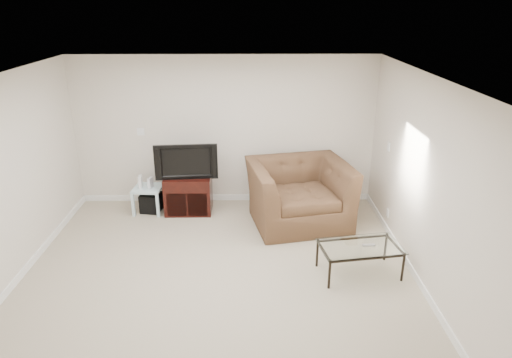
{
  "coord_description": "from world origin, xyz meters",
  "views": [
    {
      "loc": [
        0.41,
        -4.87,
        3.28
      ],
      "look_at": [
        0.5,
        1.2,
        0.9
      ],
      "focal_mm": 32.0,
      "sensor_mm": 36.0,
      "label": 1
    }
  ],
  "objects_px": {
    "television": "(186,160)",
    "coffee_table": "(359,260)",
    "recliner": "(300,184)",
    "side_table": "(149,199)",
    "tv_stand": "(189,194)",
    "subwoofer": "(151,202)"
  },
  "relations": [
    {
      "from": "tv_stand",
      "to": "recliner",
      "type": "height_order",
      "value": "recliner"
    },
    {
      "from": "subwoofer",
      "to": "coffee_table",
      "type": "xyz_separation_m",
      "value": [
        3.03,
        -1.92,
        0.05
      ]
    },
    {
      "from": "side_table",
      "to": "coffee_table",
      "type": "height_order",
      "value": "side_table"
    },
    {
      "from": "recliner",
      "to": "subwoofer",
      "type": "bearing_deg",
      "value": 158.31
    },
    {
      "from": "television",
      "to": "coffee_table",
      "type": "distance_m",
      "value": 3.13
    },
    {
      "from": "tv_stand",
      "to": "subwoofer",
      "type": "height_order",
      "value": "tv_stand"
    },
    {
      "from": "television",
      "to": "subwoofer",
      "type": "bearing_deg",
      "value": 171.16
    },
    {
      "from": "tv_stand",
      "to": "recliner",
      "type": "relative_size",
      "value": 0.5
    },
    {
      "from": "tv_stand",
      "to": "recliner",
      "type": "bearing_deg",
      "value": -13.34
    },
    {
      "from": "tv_stand",
      "to": "coffee_table",
      "type": "xyz_separation_m",
      "value": [
        2.4,
        -1.91,
        -0.11
      ]
    },
    {
      "from": "tv_stand",
      "to": "recliner",
      "type": "xyz_separation_m",
      "value": [
        1.78,
        -0.42,
        0.34
      ]
    },
    {
      "from": "side_table",
      "to": "coffee_table",
      "type": "distance_m",
      "value": 3.61
    },
    {
      "from": "television",
      "to": "coffee_table",
      "type": "height_order",
      "value": "television"
    },
    {
      "from": "television",
      "to": "subwoofer",
      "type": "distance_m",
      "value": 0.99
    },
    {
      "from": "tv_stand",
      "to": "subwoofer",
      "type": "xyz_separation_m",
      "value": [
        -0.63,
        0.02,
        -0.16
      ]
    },
    {
      "from": "recliner",
      "to": "side_table",
      "type": "bearing_deg",
      "value": 158.79
    },
    {
      "from": "television",
      "to": "coffee_table",
      "type": "bearing_deg",
      "value": -42.61
    },
    {
      "from": "television",
      "to": "tv_stand",
      "type": "bearing_deg",
      "value": 85.59
    },
    {
      "from": "tv_stand",
      "to": "coffee_table",
      "type": "bearing_deg",
      "value": -38.66
    },
    {
      "from": "tv_stand",
      "to": "subwoofer",
      "type": "relative_size",
      "value": 2.43
    },
    {
      "from": "side_table",
      "to": "coffee_table",
      "type": "xyz_separation_m",
      "value": [
        3.06,
        -1.91,
        -0.02
      ]
    },
    {
      "from": "side_table",
      "to": "coffee_table",
      "type": "bearing_deg",
      "value": -31.93
    }
  ]
}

